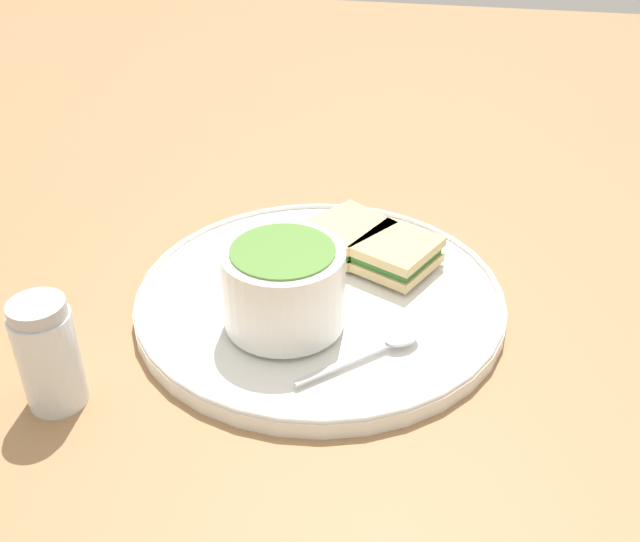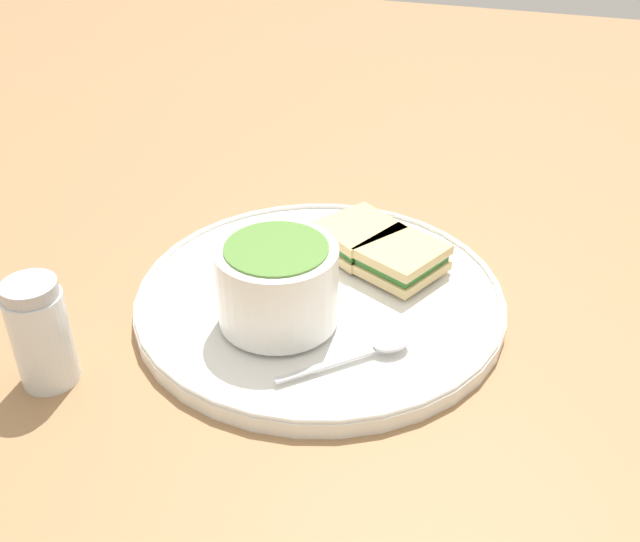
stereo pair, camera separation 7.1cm
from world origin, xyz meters
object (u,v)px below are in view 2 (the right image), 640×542
Objects in this scene: spoon at (380,347)px; salt_shaker at (41,334)px; sandwich_half_near at (402,259)px; soup_bowl at (278,283)px; sandwich_half_far at (358,236)px.

spoon is 1.04× the size of salt_shaker.
sandwich_half_near is (-0.01, 0.13, 0.01)m from spoon.
sandwich_half_near is 1.00× the size of salt_shaker.
soup_bowl is at bearing -129.19° from sandwich_half_near.
salt_shaker is (-0.20, -0.26, 0.02)m from sandwich_half_far.
soup_bowl reaches higher than spoon.
salt_shaker is (-0.26, -0.23, 0.02)m from sandwich_half_near.
soup_bowl reaches higher than sandwich_half_far.
sandwich_half_far is 1.03× the size of salt_shaker.
sandwich_half_near is at bearing 51.25° from spoon.
sandwich_half_near is (0.09, 0.11, -0.02)m from soup_bowl.
sandwich_half_far is 0.33m from salt_shaker.
sandwich_half_near is at bearing 50.81° from soup_bowl.
spoon is (0.10, -0.02, -0.03)m from soup_bowl.
salt_shaker reaches higher than soup_bowl.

